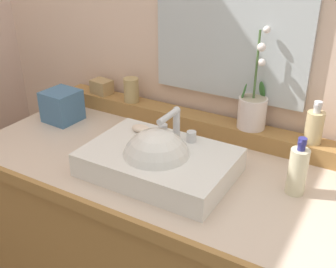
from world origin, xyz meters
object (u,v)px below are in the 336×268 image
Objects in this scene: sink_basin at (159,162)px; potted_plant at (253,108)px; tumbler_cup at (131,90)px; trinket_box at (102,87)px; soap_dispenser at (314,126)px; tissue_box at (62,106)px; soap_bar at (141,129)px; lotion_bottle at (298,170)px.

potted_plant is at bearing 63.75° from sink_basin.
potted_plant is 3.66× the size of tumbler_cup.
tumbler_cup is 0.17m from trinket_box.
tissue_box is at bearing -168.65° from soap_dispenser.
tissue_box is (-0.43, 0.06, -0.03)m from soap_bar.
soap_dispenser is at bearing 6.66° from trinket_box.
sink_basin is 0.53m from soap_dispenser.
soap_bar is at bearing -139.32° from potted_plant.
soap_dispenser reaches higher than tissue_box.
sink_basin is 2.56× the size of lotion_bottle.
potted_plant is 4.36× the size of trinket_box.
soap_dispenser is at bearing 25.65° from soap_bar.
lotion_bottle is at bearing -87.35° from soap_dispenser.
potted_plant is at bearing 40.68° from soap_bar.
trinket_box is at bearing -179.37° from potted_plant.
tumbler_cup reaches higher than soap_bar.
sink_basin is 3.17× the size of soap_dispenser.
potted_plant is 2.81× the size of tissue_box.
lotion_bottle is (0.54, 0.02, -0.01)m from soap_bar.
potted_plant is (0.18, 0.36, 0.09)m from sink_basin.
potted_plant is 0.34m from lotion_bottle.
lotion_bottle reaches higher than soap_bar.
trinket_box is (-0.16, 0.01, -0.02)m from tumbler_cup.
sink_basin is 5.62× the size of trinket_box.
tissue_box is (-0.97, 0.04, -0.01)m from lotion_bottle.
lotion_bottle reaches higher than tumbler_cup.
lotion_bottle is 0.97m from tissue_box.
tissue_box reaches higher than trinket_box.
soap_dispenser reaches higher than tumbler_cup.
potted_plant is 0.52m from tumbler_cup.
sink_basin is at bearing -27.97° from trinket_box.
lotion_bottle is (0.41, 0.12, 0.03)m from sink_basin.
soap_bar is at bearing -49.45° from tumbler_cup.
soap_dispenser is (0.40, 0.35, 0.08)m from sink_basin.
soap_bar is 0.54× the size of tissue_box.
sink_basin is at bearing -138.75° from soap_dispenser.
soap_dispenser reaches higher than sink_basin.
tissue_box is (-0.95, -0.19, -0.06)m from soap_dispenser.
lotion_bottle reaches higher than trinket_box.
lotion_bottle is at bearing -7.47° from trinket_box.
sink_basin is 4.72× the size of tumbler_cup.
sink_basin is at bearing -36.34° from soap_bar.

